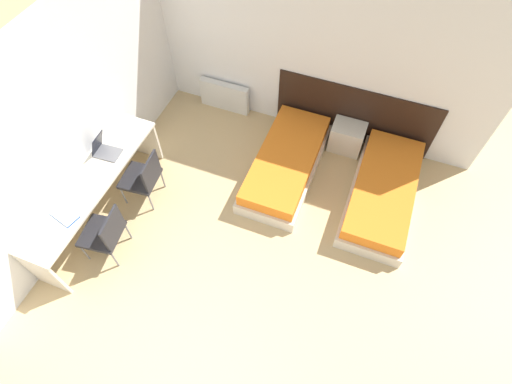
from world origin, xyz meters
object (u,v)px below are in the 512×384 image
Objects in this scene: bed_near_window at (286,163)px; laptop at (104,150)px; nightstand at (347,137)px; bed_near_door at (383,192)px; chair_near_laptop at (143,177)px; chair_near_notebook at (105,232)px.

laptop is (-2.18, -1.16, 0.65)m from bed_near_window.
laptop is at bearing -145.94° from nightstand.
bed_near_door is 3.36m from chair_near_laptop.
nightstand is 1.43× the size of laptop.
chair_near_notebook is (-1.70, -2.09, 0.28)m from bed_near_window.
chair_near_notebook is 2.44× the size of laptop.
laptop reaches higher than bed_near_window.
nightstand is at bearing 132.13° from bed_near_door.
nightstand is at bearing 30.24° from laptop.
bed_near_door is 3.79m from chair_near_notebook.
bed_near_window and bed_near_door have the same top height.
laptop is at bearing 109.90° from chair_near_notebook.
laptop is at bearing -151.95° from bed_near_window.
laptop reaches higher than bed_near_door.
chair_near_laptop reaches higher than bed_near_window.
bed_near_window is 1.08m from nightstand.
chair_near_notebook is at bearing -129.10° from bed_near_window.
chair_near_laptop is (-1.70, -1.15, 0.28)m from bed_near_window.
chair_near_notebook reaches higher than nightstand.
chair_near_laptop is at bearing -141.10° from nightstand.
bed_near_door is 5.69× the size of laptop.
nightstand is 0.59× the size of chair_near_notebook.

